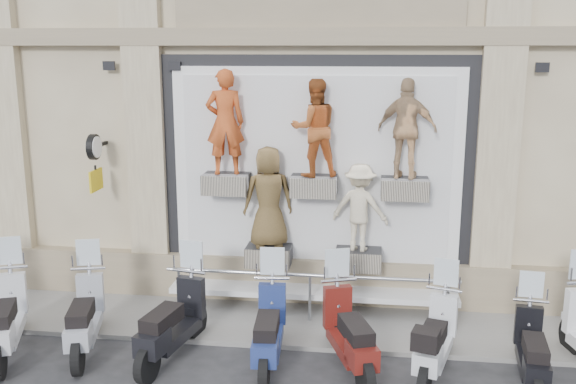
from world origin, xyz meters
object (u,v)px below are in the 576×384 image
(scooter_c, at_px, (84,302))
(scooter_f, at_px, (350,318))
(scooter_d, at_px, (172,307))
(scooter_h, at_px, (533,336))
(clock_sign_bracket, at_px, (95,155))
(scooter_e, at_px, (269,314))
(scooter_b, at_px, (5,303))
(guard_rail, at_px, (310,299))
(scooter_g, at_px, (436,325))

(scooter_c, xyz_separation_m, scooter_f, (4.10, -0.08, 0.02))
(scooter_d, bearing_deg, scooter_h, 10.11)
(clock_sign_bracket, bearing_deg, scooter_e, -30.15)
(scooter_b, distance_m, scooter_d, 2.58)
(guard_rail, bearing_deg, scooter_b, -159.38)
(scooter_h, bearing_deg, clock_sign_bracket, 170.27)
(clock_sign_bracket, distance_m, scooter_d, 3.39)
(guard_rail, bearing_deg, scooter_e, -106.99)
(scooter_c, bearing_deg, guard_rail, 7.84)
(scooter_b, bearing_deg, scooter_g, -19.43)
(guard_rail, distance_m, scooter_h, 3.66)
(clock_sign_bracket, xyz_separation_m, scooter_c, (0.52, -1.90, -1.98))
(clock_sign_bracket, relative_size, scooter_b, 0.48)
(scooter_h, bearing_deg, scooter_d, -174.83)
(clock_sign_bracket, distance_m, scooter_b, 2.98)
(scooter_c, xyz_separation_m, scooter_e, (2.91, -0.09, 0.00))
(scooter_e, xyz_separation_m, scooter_h, (3.75, -0.08, -0.08))
(scooter_f, relative_size, scooter_h, 1.12)
(clock_sign_bracket, distance_m, scooter_e, 4.44)
(guard_rail, relative_size, clock_sign_bracket, 4.96)
(scooter_b, relative_size, scooter_h, 1.15)
(clock_sign_bracket, bearing_deg, scooter_f, -23.25)
(scooter_f, xyz_separation_m, scooter_g, (1.24, 0.02, -0.05))
(clock_sign_bracket, relative_size, scooter_e, 0.50)
(scooter_f, bearing_deg, scooter_d, 160.02)
(scooter_g, relative_size, scooter_h, 1.06)
(scooter_c, bearing_deg, scooter_d, -17.62)
(guard_rail, xyz_separation_m, scooter_g, (1.96, -1.50, 0.33))
(scooter_c, distance_m, scooter_f, 4.10)
(scooter_e, distance_m, scooter_h, 3.75)
(scooter_d, relative_size, scooter_f, 1.01)
(guard_rail, xyz_separation_m, scooter_f, (0.72, -1.52, 0.37))
(scooter_e, bearing_deg, scooter_h, -5.06)
(scooter_d, bearing_deg, scooter_b, -164.08)
(scooter_g, bearing_deg, guard_rail, 158.45)
(scooter_b, bearing_deg, clock_sign_bracket, 52.70)
(scooter_c, bearing_deg, scooter_h, -16.65)
(scooter_d, distance_m, scooter_g, 3.91)
(scooter_c, distance_m, scooter_d, 1.43)
(scooter_f, bearing_deg, scooter_c, 159.33)
(scooter_d, height_order, scooter_g, scooter_d)
(guard_rail, distance_m, scooter_f, 1.72)
(scooter_h, bearing_deg, scooter_e, -174.84)
(guard_rail, distance_m, scooter_e, 1.64)
(clock_sign_bracket, height_order, scooter_e, clock_sign_bracket)
(scooter_b, bearing_deg, scooter_f, -19.21)
(guard_rail, relative_size, scooter_f, 2.46)
(clock_sign_bracket, xyz_separation_m, scooter_e, (3.43, -1.99, -1.98))
(clock_sign_bracket, height_order, scooter_f, clock_sign_bracket)
(scooter_f, height_order, scooter_g, scooter_f)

